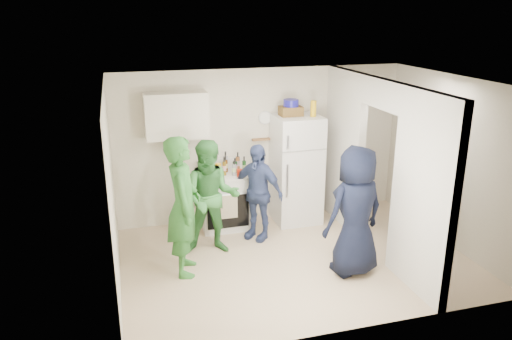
# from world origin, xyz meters

# --- Properties ---
(floor) EXTENTS (4.80, 4.80, 0.00)m
(floor) POSITION_xyz_m (0.00, 0.00, 0.00)
(floor) COLOR #C3AD89
(floor) RESTS_ON ground
(wall_back) EXTENTS (4.80, 0.00, 4.80)m
(wall_back) POSITION_xyz_m (0.00, 1.70, 1.25)
(wall_back) COLOR silver
(wall_back) RESTS_ON floor
(wall_front) EXTENTS (4.80, 0.00, 4.80)m
(wall_front) POSITION_xyz_m (0.00, -1.70, 1.25)
(wall_front) COLOR silver
(wall_front) RESTS_ON floor
(wall_left) EXTENTS (0.00, 3.40, 3.40)m
(wall_left) POSITION_xyz_m (-2.40, 0.00, 1.25)
(wall_left) COLOR silver
(wall_left) RESTS_ON floor
(wall_right) EXTENTS (0.00, 3.40, 3.40)m
(wall_right) POSITION_xyz_m (2.40, 0.00, 1.25)
(wall_right) COLOR silver
(wall_right) RESTS_ON floor
(ceiling) EXTENTS (4.80, 4.80, 0.00)m
(ceiling) POSITION_xyz_m (0.00, 0.00, 2.50)
(ceiling) COLOR white
(ceiling) RESTS_ON wall_back
(partition_pier_back) EXTENTS (0.12, 1.20, 2.50)m
(partition_pier_back) POSITION_xyz_m (1.20, 1.10, 1.25)
(partition_pier_back) COLOR silver
(partition_pier_back) RESTS_ON floor
(partition_pier_front) EXTENTS (0.12, 1.20, 2.50)m
(partition_pier_front) POSITION_xyz_m (1.20, -1.10, 1.25)
(partition_pier_front) COLOR silver
(partition_pier_front) RESTS_ON floor
(partition_header) EXTENTS (0.12, 1.00, 0.40)m
(partition_header) POSITION_xyz_m (1.20, 0.00, 2.30)
(partition_header) COLOR silver
(partition_header) RESTS_ON partition_pier_back
(stove) EXTENTS (0.76, 0.63, 0.90)m
(stove) POSITION_xyz_m (-0.73, 1.37, 0.45)
(stove) COLOR white
(stove) RESTS_ON floor
(upper_cabinet) EXTENTS (0.95, 0.34, 0.70)m
(upper_cabinet) POSITION_xyz_m (-1.40, 1.52, 1.85)
(upper_cabinet) COLOR silver
(upper_cabinet) RESTS_ON wall_back
(fridge) EXTENTS (0.73, 0.71, 1.77)m
(fridge) POSITION_xyz_m (0.49, 1.34, 0.89)
(fridge) COLOR white
(fridge) RESTS_ON floor
(wicker_basket) EXTENTS (0.35, 0.25, 0.15)m
(wicker_basket) POSITION_xyz_m (0.39, 1.39, 1.85)
(wicker_basket) COLOR brown
(wicker_basket) RESTS_ON fridge
(blue_bowl) EXTENTS (0.24, 0.24, 0.11)m
(blue_bowl) POSITION_xyz_m (0.39, 1.39, 1.98)
(blue_bowl) COLOR #171590
(blue_bowl) RESTS_ON wicker_basket
(yellow_cup_stack_top) EXTENTS (0.09, 0.09, 0.25)m
(yellow_cup_stack_top) POSITION_xyz_m (0.71, 1.24, 1.90)
(yellow_cup_stack_top) COLOR yellow
(yellow_cup_stack_top) RESTS_ON fridge
(wall_clock) EXTENTS (0.22, 0.02, 0.22)m
(wall_clock) POSITION_xyz_m (0.05, 1.68, 1.70)
(wall_clock) COLOR white
(wall_clock) RESTS_ON wall_back
(spice_shelf) EXTENTS (0.35, 0.08, 0.03)m
(spice_shelf) POSITION_xyz_m (0.00, 1.65, 1.35)
(spice_shelf) COLOR olive
(spice_shelf) RESTS_ON wall_back
(nook_window) EXTENTS (0.03, 0.70, 0.80)m
(nook_window) POSITION_xyz_m (2.38, 0.20, 1.65)
(nook_window) COLOR black
(nook_window) RESTS_ON wall_right
(nook_window_frame) EXTENTS (0.04, 0.76, 0.86)m
(nook_window_frame) POSITION_xyz_m (2.36, 0.20, 1.65)
(nook_window_frame) COLOR white
(nook_window_frame) RESTS_ON wall_right
(nook_valance) EXTENTS (0.04, 0.82, 0.18)m
(nook_valance) POSITION_xyz_m (2.34, 0.20, 2.00)
(nook_valance) COLOR white
(nook_valance) RESTS_ON wall_right
(yellow_cup_stack_stove) EXTENTS (0.09, 0.09, 0.25)m
(yellow_cup_stack_stove) POSITION_xyz_m (-0.85, 1.15, 1.03)
(yellow_cup_stack_stove) COLOR orange
(yellow_cup_stack_stove) RESTS_ON stove
(red_cup) EXTENTS (0.09, 0.09, 0.12)m
(red_cup) POSITION_xyz_m (-0.51, 1.17, 0.96)
(red_cup) COLOR red
(red_cup) RESTS_ON stove
(person_green_left) EXTENTS (0.55, 0.75, 1.88)m
(person_green_left) POSITION_xyz_m (-1.53, 0.10, 0.94)
(person_green_left) COLOR #2F702D
(person_green_left) RESTS_ON floor
(person_green_center) EXTENTS (0.93, 0.79, 1.67)m
(person_green_center) POSITION_xyz_m (-1.07, 0.57, 0.84)
(person_green_center) COLOR #3A843A
(person_green_center) RESTS_ON floor
(person_denim) EXTENTS (0.86, 0.90, 1.50)m
(person_denim) POSITION_xyz_m (-0.32, 0.84, 0.75)
(person_denim) COLOR #374878
(person_denim) RESTS_ON floor
(person_navy) EXTENTS (0.95, 0.72, 1.75)m
(person_navy) POSITION_xyz_m (0.62, -0.53, 0.88)
(person_navy) COLOR black
(person_navy) RESTS_ON floor
(person_nook) EXTENTS (0.86, 1.24, 1.76)m
(person_nook) POSITION_xyz_m (1.99, 0.19, 0.88)
(person_nook) COLOR black
(person_nook) RESTS_ON floor
(bottle_a) EXTENTS (0.07, 0.07, 0.28)m
(bottle_a) POSITION_xyz_m (-1.01, 1.48, 1.04)
(bottle_a) COLOR brown
(bottle_a) RESTS_ON stove
(bottle_b) EXTENTS (0.07, 0.07, 0.29)m
(bottle_b) POSITION_xyz_m (-0.92, 1.29, 1.05)
(bottle_b) COLOR #18482C
(bottle_b) RESTS_ON stove
(bottle_c) EXTENTS (0.06, 0.06, 0.30)m
(bottle_c) POSITION_xyz_m (-0.83, 1.50, 1.05)
(bottle_c) COLOR #B0BCBF
(bottle_c) RESTS_ON stove
(bottle_d) EXTENTS (0.06, 0.06, 0.29)m
(bottle_d) POSITION_xyz_m (-0.72, 1.31, 1.05)
(bottle_d) COLOR brown
(bottle_d) RESTS_ON stove
(bottle_e) EXTENTS (0.08, 0.08, 0.31)m
(bottle_e) POSITION_xyz_m (-0.65, 1.54, 1.06)
(bottle_e) COLOR #8D909C
(bottle_e) RESTS_ON stove
(bottle_f) EXTENTS (0.07, 0.07, 0.24)m
(bottle_f) POSITION_xyz_m (-0.53, 1.39, 1.02)
(bottle_f) COLOR #14381A
(bottle_f) RESTS_ON stove
(bottle_g) EXTENTS (0.07, 0.07, 0.30)m
(bottle_g) POSITION_xyz_m (-0.46, 1.50, 1.05)
(bottle_g) COLOR brown
(bottle_g) RESTS_ON stove
(bottle_h) EXTENTS (0.06, 0.06, 0.25)m
(bottle_h) POSITION_xyz_m (-1.05, 1.23, 1.03)
(bottle_h) COLOR #B5BAC2
(bottle_h) RESTS_ON stove
(bottle_i) EXTENTS (0.07, 0.07, 0.26)m
(bottle_i) POSITION_xyz_m (-0.67, 1.47, 1.04)
(bottle_i) COLOR #532D0E
(bottle_i) RESTS_ON stove
(bottle_j) EXTENTS (0.06, 0.06, 0.30)m
(bottle_j) POSITION_xyz_m (-0.42, 1.25, 1.05)
(bottle_j) COLOR #1A4E1E
(bottle_j) RESTS_ON stove
(bottle_k) EXTENTS (0.07, 0.07, 0.27)m
(bottle_k) POSITION_xyz_m (-0.94, 1.43, 1.04)
(bottle_k) COLOR maroon
(bottle_k) RESTS_ON stove
(bottle_l) EXTENTS (0.07, 0.07, 0.25)m
(bottle_l) POSITION_xyz_m (-0.58, 1.25, 1.03)
(bottle_l) COLOR #8F959D
(bottle_l) RESTS_ON stove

